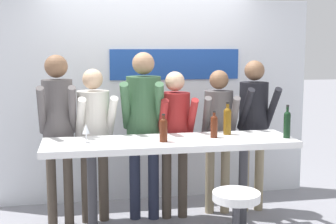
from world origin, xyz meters
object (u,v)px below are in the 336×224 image
object	(u,v)px
bar_stool	(236,217)
person_center	(175,128)
person_left	(94,128)
wine_bottle_3	(163,129)
wine_bottle_0	(287,123)
person_far_left	(58,120)
wine_bottle_2	(214,125)
tasting_table	(170,154)
person_center_right	(218,125)
wine_bottle_1	(227,120)
person_right	(254,118)
wine_glass_0	(86,129)
person_center_left	(144,117)

from	to	relation	value
bar_stool	person_center	world-z (taller)	person_center
person_left	wine_bottle_3	distance (m)	0.91
person_center	wine_bottle_0	distance (m)	1.17
person_far_left	bar_stool	bearing A→B (deg)	-40.22
person_left	wine_bottle_2	xyz separation A→B (m)	(1.12, -0.57, 0.09)
person_left	person_center	size ratio (longest dim) A/B	1.02
tasting_table	wine_bottle_3	world-z (taller)	wine_bottle_3
person_center_right	wine_bottle_1	world-z (taller)	person_center_right
person_far_left	wine_bottle_0	bearing A→B (deg)	-17.90
person_center	wine_bottle_1	size ratio (longest dim) A/B	4.88
tasting_table	person_left	distance (m)	0.92
person_far_left	wine_bottle_2	bearing A→B (deg)	-19.91
bar_stool	person_right	distance (m)	1.55
wine_bottle_3	wine_glass_0	distance (m)	0.70
tasting_table	person_center_right	size ratio (longest dim) A/B	1.48
person_left	wine_bottle_0	size ratio (longest dim) A/B	5.07
bar_stool	person_center	xyz separation A→B (m)	(-0.27, 1.21, 0.56)
person_far_left	person_center	xyz separation A→B (m)	(1.21, 0.02, -0.13)
person_center_right	person_right	size ratio (longest dim) A/B	0.94
person_left	wine_glass_0	size ratio (longest dim) A/B	9.15
wine_bottle_0	wine_glass_0	world-z (taller)	wine_bottle_0
bar_stool	person_left	world-z (taller)	person_left
person_center	wine_glass_0	size ratio (longest dim) A/B	8.97
wine_bottle_2	person_center_left	bearing A→B (deg)	137.99
tasting_table	person_far_left	xyz separation A→B (m)	(-1.05, 0.53, 0.28)
tasting_table	wine_bottle_1	xyz separation A→B (m)	(0.61, 0.15, 0.29)
tasting_table	person_center_left	xyz separation A→B (m)	(-0.17, 0.57, 0.28)
wine_bottle_1	person_center_right	bearing A→B (deg)	84.27
person_center_left	wine_bottle_2	world-z (taller)	person_center_left
wine_bottle_0	wine_bottle_3	bearing A→B (deg)	177.92
person_center_left	wine_bottle_0	distance (m)	1.46
person_far_left	wine_glass_0	size ratio (longest dim) A/B	9.98
wine_bottle_3	person_center_right	bearing A→B (deg)	42.72
tasting_table	person_center_left	bearing A→B (deg)	106.54
wine_bottle_0	bar_stool	bearing A→B (deg)	-141.61
person_center_right	wine_bottle_2	world-z (taller)	person_center_right
person_left	person_center	world-z (taller)	person_left
bar_stool	wine_bottle_0	world-z (taller)	wine_bottle_0
bar_stool	wine_bottle_1	world-z (taller)	wine_bottle_1
tasting_table	wine_glass_0	distance (m)	0.82
wine_bottle_3	person_far_left	bearing A→B (deg)	147.89
person_far_left	wine_bottle_3	world-z (taller)	person_far_left
person_center_left	bar_stool	bearing A→B (deg)	-53.13
person_center_left	wine_bottle_1	size ratio (longest dim) A/B	5.49
tasting_table	person_center	xyz separation A→B (m)	(0.16, 0.54, 0.15)
person_far_left	person_center_right	world-z (taller)	person_far_left
wine_bottle_1	bar_stool	bearing A→B (deg)	-102.57
person_center	wine_bottle_1	xyz separation A→B (m)	(0.45, -0.39, 0.14)
person_center_left	wine_bottle_1	world-z (taller)	person_center_left
tasting_table	wine_glass_0	bearing A→B (deg)	-179.93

